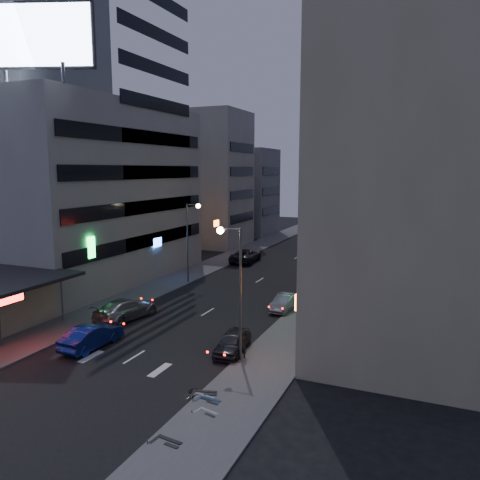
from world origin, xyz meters
The scene contains 28 objects.
ground centered at (0.00, 0.00, 0.00)m, with size 180.00×180.00×0.00m, color black.
sidewalk_left centered at (-8.00, 30.00, 0.06)m, with size 4.00×120.00×0.12m, color #4C4C4F.
sidewalk_right centered at (8.00, 30.00, 0.06)m, with size 4.00×120.00×0.12m, color #4C4C4F.
white_building centered at (-17.00, 20.00, 9.00)m, with size 14.00×24.00×18.00m, color #A1A19D.
grey_tower centered at (-26.00, 23.00, 17.00)m, with size 10.00×14.00×34.00m, color gray.
shophouse_near centered at (15.00, 10.50, 10.00)m, with size 10.00×11.00×20.00m, color #B1AA8B.
shophouse_mid centered at (15.50, 22.00, 8.00)m, with size 11.00×12.00×16.00m, color gray.
shophouse_far centered at (15.00, 35.00, 11.00)m, with size 10.00×14.00×22.00m, color #B1AA8B.
far_left_a centered at (-15.50, 45.00, 10.00)m, with size 11.00×10.00×20.00m, color #A1A19D.
far_left_b centered at (-16.00, 58.00, 7.50)m, with size 12.00×10.00×15.00m, color gray.
far_right_a centered at (15.50, 50.00, 9.00)m, with size 11.00×12.00×18.00m, color gray.
far_right_b centered at (16.00, 64.00, 12.00)m, with size 12.00×12.00×24.00m, color #B1AA8B.
billboard centered at (-12.99, 9.97, 21.66)m, with size 9.52×3.75×6.20m.
street_lamp_right_near centered at (5.90, 6.00, 5.36)m, with size 1.60×0.44×8.02m.
street_lamp_left centered at (-5.90, 22.00, 5.36)m, with size 1.60×0.44×8.02m.
street_lamp_right_far centered at (5.90, 40.00, 5.36)m, with size 1.60×0.44×8.02m.
parked_car_right_near centered at (5.31, 7.05, 0.69)m, with size 1.64×4.07×1.39m, color #2B2B31.
parked_car_right_mid centered at (5.60, 16.95, 0.66)m, with size 1.39×3.99×1.32m, color #95989D.
parked_car_left centered at (-5.01, 34.36, 0.82)m, with size 2.72×5.89×1.64m, color #26272B.
parked_car_right_far centered at (5.02, 32.96, 0.76)m, with size 2.13×5.25×1.52m, color #929599.
road_car_blue centered at (-3.47, 4.25, 0.76)m, with size 1.60×4.59×1.51m, color navy.
road_car_silver centered at (-5.00, 9.93, 0.81)m, with size 2.26×5.57×1.62m, color #A4A7AC.
person centered at (6.30, 6.20, 0.98)m, with size 0.63×0.41×1.73m, color black.
scooter_black_a centered at (7.51, -2.98, 0.70)m, with size 1.91×0.64×1.17m, color black, non-canonical shape.
scooter_silver_a centered at (7.89, -0.26, 0.63)m, with size 1.68×0.56×1.03m, color #A2A5A9, non-canonical shape.
scooter_blue centered at (7.47, 0.89, 0.67)m, with size 1.81×0.60×1.11m, color navy, non-canonical shape.
scooter_black_b centered at (6.84, 1.73, 0.71)m, with size 1.92×0.64×1.17m, color black, non-canonical shape.
scooter_silver_b centered at (7.02, 1.07, 0.66)m, with size 1.78×0.59×1.08m, color #A2A5A9, non-canonical shape.
Camera 1 is at (16.77, -18.73, 11.50)m, focal length 35.00 mm.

